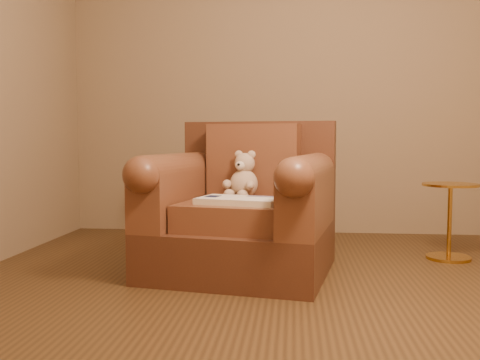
{
  "coord_description": "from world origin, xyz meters",
  "views": [
    {
      "loc": [
        -0.03,
        -2.77,
        0.82
      ],
      "look_at": [
        -0.35,
        0.44,
        0.58
      ],
      "focal_mm": 40.0,
      "sensor_mm": 36.0,
      "label": 1
    }
  ],
  "objects": [
    {
      "name": "side_table",
      "position": [
        1.05,
        1.0,
        0.28
      ],
      "size": [
        0.38,
        0.38,
        0.53
      ],
      "color": "gold",
      "rests_on": "floor"
    },
    {
      "name": "armchair",
      "position": [
        -0.34,
        0.54,
        0.37
      ],
      "size": [
        1.22,
        1.17,
        0.95
      ],
      "rotation": [
        0.0,
        0.0,
        -0.18
      ],
      "color": "#502C1A",
      "rests_on": "floor"
    },
    {
      "name": "teddy_bear",
      "position": [
        -0.35,
        0.63,
        0.57
      ],
      "size": [
        0.23,
        0.26,
        0.31
      ],
      "rotation": [
        0.0,
        0.0,
        -0.39
      ],
      "color": "tan",
      "rests_on": "armchair"
    },
    {
      "name": "floor",
      "position": [
        0.0,
        0.0,
        0.0
      ],
      "size": [
        4.0,
        4.0,
        0.0
      ],
      "primitive_type": "plane",
      "color": "#4C341A",
      "rests_on": "ground"
    },
    {
      "name": "guidebook",
      "position": [
        -0.33,
        0.3,
        0.47
      ],
      "size": [
        0.52,
        0.39,
        0.04
      ],
      "rotation": [
        0.0,
        0.0,
        -0.26
      ],
      "color": "beige",
      "rests_on": "armchair"
    }
  ]
}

